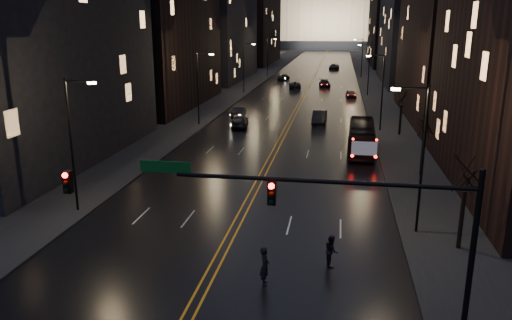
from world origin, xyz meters
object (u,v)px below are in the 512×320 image
at_px(pedestrian_a, 265,266).
at_px(pedestrian_b, 331,251).
at_px(bus, 361,137).
at_px(oncoming_car_b, 238,112).
at_px(oncoming_car_a, 240,121).
at_px(traffic_signal, 331,208).
at_px(receding_car_a, 320,117).

bearing_deg(pedestrian_a, pedestrian_b, -58.25).
xyz_separation_m(pedestrian_a, pedestrian_b, (3.14, 2.51, -0.13)).
bearing_deg(bus, oncoming_car_b, 135.75).
distance_m(bus, pedestrian_a, 27.92).
distance_m(bus, oncoming_car_a, 17.15).
relative_size(bus, oncoming_car_b, 2.32).
bearing_deg(traffic_signal, oncoming_car_a, 106.41).
bearing_deg(receding_car_a, oncoming_car_b, 166.98).
bearing_deg(oncoming_car_b, pedestrian_a, 98.93).
relative_size(oncoming_car_b, pedestrian_b, 2.66).
xyz_separation_m(bus, oncoming_car_a, (-14.16, 9.66, -0.64)).
xyz_separation_m(oncoming_car_a, pedestrian_b, (11.73, -34.50, 0.03)).
xyz_separation_m(oncoming_car_b, receding_car_a, (11.00, -2.64, 0.08)).
bearing_deg(pedestrian_a, traffic_signal, -136.16).
bearing_deg(bus, pedestrian_a, -99.58).
bearing_deg(oncoming_car_a, pedestrian_b, 102.11).
distance_m(bus, oncoming_car_b, 22.62).
relative_size(traffic_signal, receding_car_a, 3.46).
height_order(traffic_signal, oncoming_car_a, traffic_signal).
bearing_deg(bus, pedestrian_b, -93.65).
relative_size(oncoming_car_a, receding_car_a, 0.96).
relative_size(bus, oncoming_car_a, 2.18).
xyz_separation_m(oncoming_car_a, pedestrian_a, (8.59, -37.02, 0.17)).
relative_size(traffic_signal, pedestrian_a, 8.80).
xyz_separation_m(traffic_signal, pedestrian_a, (-3.05, 2.49, -4.12)).
height_order(oncoming_car_b, pedestrian_a, pedestrian_a).
bearing_deg(pedestrian_b, receding_car_a, -8.23).
xyz_separation_m(bus, pedestrian_a, (-5.57, -27.36, -0.47)).
relative_size(traffic_signal, oncoming_car_a, 3.61).
relative_size(traffic_signal, bus, 1.66).
bearing_deg(oncoming_car_a, oncoming_car_b, -84.00).
bearing_deg(receding_car_a, pedestrian_b, -86.20).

